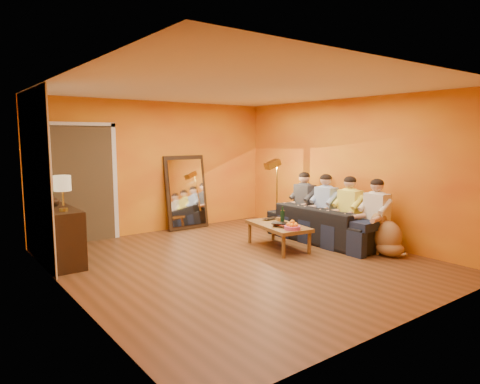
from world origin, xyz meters
TOP-DOWN VIEW (x-y plane):
  - room_shell at (0.00, 0.37)m, footprint 5.00×5.50m
  - white_accent at (-2.48, 1.75)m, footprint 0.02×1.90m
  - doorway_recess at (-1.50, 2.83)m, footprint 1.06×0.30m
  - door_jamb_left at (-2.07, 2.71)m, footprint 0.08×0.06m
  - door_jamb_right at (-0.93, 2.71)m, footprint 0.08×0.06m
  - door_header at (-1.50, 2.71)m, footprint 1.22×0.06m
  - mirror_frame at (0.55, 2.63)m, footprint 0.92×0.27m
  - mirror_glass at (0.55, 2.59)m, footprint 0.78×0.21m
  - sideboard at (-2.24, 1.55)m, footprint 0.44×1.18m
  - table_lamp at (-2.24, 1.25)m, footprint 0.24×0.24m
  - sofa at (2.00, 0.11)m, footprint 2.24×0.87m
  - coffee_table at (0.99, 0.26)m, footprint 0.81×1.30m
  - floor_lamp at (1.70, 1.09)m, footprint 0.34×0.29m
  - dog at (2.10, -1.12)m, footprint 0.60×0.72m
  - person_far_left at (2.13, -0.89)m, footprint 0.70×0.44m
  - person_mid_left at (2.13, -0.34)m, footprint 0.70×0.44m
  - person_mid_right at (2.13, 0.21)m, footprint 0.70×0.44m
  - person_far_right at (2.13, 0.76)m, footprint 0.70×0.44m
  - fruit_bowl at (0.89, -0.19)m, footprint 0.26×0.26m
  - wine_bottle at (1.04, 0.21)m, footprint 0.07×0.07m
  - tumbler at (1.11, 0.38)m, footprint 0.10×0.10m
  - laptop at (1.17, 0.61)m, footprint 0.36×0.25m
  - book_lower at (0.81, 0.06)m, footprint 0.21×0.28m
  - book_mid at (0.82, 0.07)m, footprint 0.19×0.25m
  - book_upper at (0.81, 0.05)m, footprint 0.30×0.31m
  - vase at (-2.24, 1.80)m, footprint 0.17×0.17m
  - flowers at (-2.24, 1.80)m, footprint 0.17×0.17m

SIDE VIEW (x-z plane):
  - coffee_table at x=0.99m, z-range 0.00..0.42m
  - sofa at x=2.00m, z-range 0.00..0.65m
  - dog at x=2.10m, z-range 0.00..0.73m
  - sideboard at x=-2.24m, z-range 0.00..0.85m
  - book_lower at x=0.81m, z-range 0.42..0.45m
  - laptop at x=1.17m, z-range 0.42..0.45m
  - book_mid at x=0.82m, z-range 0.45..0.46m
  - tumbler at x=1.11m, z-range 0.42..0.51m
  - book_upper at x=0.81m, z-range 0.46..0.49m
  - fruit_bowl at x=0.89m, z-range 0.42..0.58m
  - wine_bottle at x=1.04m, z-range 0.42..0.73m
  - person_far_left at x=2.13m, z-range 0.00..1.22m
  - person_mid_left at x=2.13m, z-range 0.00..1.22m
  - person_mid_right at x=2.13m, z-range 0.00..1.22m
  - person_far_right at x=2.13m, z-range 0.00..1.22m
  - floor_lamp at x=1.70m, z-range 0.00..1.44m
  - mirror_frame at x=0.55m, z-range 0.00..1.52m
  - mirror_glass at x=0.55m, z-range 0.09..1.43m
  - vase at x=-2.24m, z-range 0.85..1.03m
  - doorway_recess at x=-1.50m, z-range 0.00..2.10m
  - door_jamb_left at x=-2.07m, z-range -0.05..2.15m
  - door_jamb_right at x=-0.93m, z-range -0.05..2.15m
  - table_lamp at x=-2.24m, z-range 0.85..1.36m
  - flowers at x=-2.24m, z-range 0.97..1.42m
  - room_shell at x=0.00m, z-range 0.00..2.60m
  - white_accent at x=-2.48m, z-range 0.01..2.59m
  - door_header at x=-1.50m, z-range 2.08..2.16m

